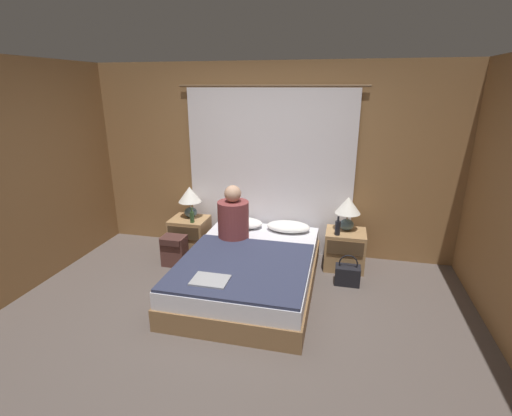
{
  "coord_description": "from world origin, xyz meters",
  "views": [
    {
      "loc": [
        0.93,
        -2.97,
        2.2
      ],
      "look_at": [
        0.0,
        0.98,
        0.86
      ],
      "focal_mm": 26.0,
      "sensor_mm": 36.0,
      "label": 1
    }
  ],
  "objects_px": {
    "nightstand_right": "(345,249)",
    "beer_bottle_on_right_stand": "(338,228)",
    "nightstand_left": "(190,235)",
    "pillow_left": "(242,223)",
    "pillow_right": "(288,227)",
    "laptop_on_bed": "(210,280)",
    "handbag_on_floor": "(347,274)",
    "bed": "(250,271)",
    "person_left_in_bed": "(233,217)",
    "beer_bottle_on_left_stand": "(192,217)",
    "lamp_right": "(348,209)",
    "backpack_on_floor": "(174,249)",
    "lamp_left": "(190,197)"
  },
  "relations": [
    {
      "from": "nightstand_right",
      "to": "beer_bottle_on_right_stand",
      "type": "xyz_separation_m",
      "value": [
        -0.11,
        -0.13,
        0.33
      ]
    },
    {
      "from": "nightstand_left",
      "to": "pillow_left",
      "type": "xyz_separation_m",
      "value": [
        0.73,
        0.05,
        0.22
      ]
    },
    {
      "from": "nightstand_left",
      "to": "pillow_left",
      "type": "bearing_deg",
      "value": 3.8
    },
    {
      "from": "nightstand_right",
      "to": "pillow_right",
      "type": "bearing_deg",
      "value": 176.2
    },
    {
      "from": "laptop_on_bed",
      "to": "handbag_on_floor",
      "type": "xyz_separation_m",
      "value": [
        1.29,
        1.04,
        -0.33
      ]
    },
    {
      "from": "bed",
      "to": "handbag_on_floor",
      "type": "bearing_deg",
      "value": 16.74
    },
    {
      "from": "pillow_left",
      "to": "person_left_in_bed",
      "type": "height_order",
      "value": "person_left_in_bed"
    },
    {
      "from": "nightstand_left",
      "to": "handbag_on_floor",
      "type": "relative_size",
      "value": 1.32
    },
    {
      "from": "beer_bottle_on_left_stand",
      "to": "handbag_on_floor",
      "type": "distance_m",
      "value": 2.1
    },
    {
      "from": "bed",
      "to": "person_left_in_bed",
      "type": "relative_size",
      "value": 3.01
    },
    {
      "from": "laptop_on_bed",
      "to": "beer_bottle_on_left_stand",
      "type": "bearing_deg",
      "value": 118.75
    },
    {
      "from": "bed",
      "to": "laptop_on_bed",
      "type": "height_order",
      "value": "laptop_on_bed"
    },
    {
      "from": "lamp_right",
      "to": "pillow_right",
      "type": "relative_size",
      "value": 0.76
    },
    {
      "from": "pillow_right",
      "to": "beer_bottle_on_right_stand",
      "type": "height_order",
      "value": "beer_bottle_on_right_stand"
    },
    {
      "from": "person_left_in_bed",
      "to": "beer_bottle_on_left_stand",
      "type": "height_order",
      "value": "person_left_in_bed"
    },
    {
      "from": "nightstand_right",
      "to": "laptop_on_bed",
      "type": "bearing_deg",
      "value": -130.48
    },
    {
      "from": "lamp_right",
      "to": "beer_bottle_on_right_stand",
      "type": "xyz_separation_m",
      "value": [
        -0.11,
        -0.2,
        -0.19
      ]
    },
    {
      "from": "beer_bottle_on_right_stand",
      "to": "laptop_on_bed",
      "type": "xyz_separation_m",
      "value": [
        -1.14,
        -1.34,
        -0.13
      ]
    },
    {
      "from": "bed",
      "to": "person_left_in_bed",
      "type": "height_order",
      "value": "person_left_in_bed"
    },
    {
      "from": "bed",
      "to": "lamp_right",
      "type": "bearing_deg",
      "value": 38.2
    },
    {
      "from": "bed",
      "to": "beer_bottle_on_right_stand",
      "type": "bearing_deg",
      "value": 33.68
    },
    {
      "from": "pillow_left",
      "to": "backpack_on_floor",
      "type": "distance_m",
      "value": 0.94
    },
    {
      "from": "pillow_right",
      "to": "handbag_on_floor",
      "type": "xyz_separation_m",
      "value": [
        0.77,
        -0.47,
        -0.35
      ]
    },
    {
      "from": "nightstand_left",
      "to": "laptop_on_bed",
      "type": "bearing_deg",
      "value": -60.33
    },
    {
      "from": "nightstand_left",
      "to": "beer_bottle_on_right_stand",
      "type": "height_order",
      "value": "beer_bottle_on_right_stand"
    },
    {
      "from": "beer_bottle_on_right_stand",
      "to": "handbag_on_floor",
      "type": "height_order",
      "value": "beer_bottle_on_right_stand"
    },
    {
      "from": "handbag_on_floor",
      "to": "person_left_in_bed",
      "type": "bearing_deg",
      "value": 176.63
    },
    {
      "from": "nightstand_right",
      "to": "backpack_on_floor",
      "type": "xyz_separation_m",
      "value": [
        -2.12,
        -0.43,
        -0.02
      ]
    },
    {
      "from": "beer_bottle_on_left_stand",
      "to": "nightstand_left",
      "type": "bearing_deg",
      "value": 128.26
    },
    {
      "from": "lamp_left",
      "to": "lamp_right",
      "type": "relative_size",
      "value": 1.0
    },
    {
      "from": "nightstand_right",
      "to": "beer_bottle_on_right_stand",
      "type": "distance_m",
      "value": 0.37
    },
    {
      "from": "lamp_left",
      "to": "beer_bottle_on_right_stand",
      "type": "relative_size",
      "value": 1.82
    },
    {
      "from": "beer_bottle_on_left_stand",
      "to": "backpack_on_floor",
      "type": "relative_size",
      "value": 0.52
    },
    {
      "from": "handbag_on_floor",
      "to": "lamp_left",
      "type": "bearing_deg",
      "value": 166.94
    },
    {
      "from": "nightstand_right",
      "to": "pillow_left",
      "type": "xyz_separation_m",
      "value": [
        -1.36,
        0.05,
        0.22
      ]
    },
    {
      "from": "beer_bottle_on_right_stand",
      "to": "person_left_in_bed",
      "type": "bearing_deg",
      "value": -170.2
    },
    {
      "from": "person_left_in_bed",
      "to": "lamp_right",
      "type": "bearing_deg",
      "value": 16.93
    },
    {
      "from": "beer_bottle_on_left_stand",
      "to": "bed",
      "type": "bearing_deg",
      "value": -33.55
    },
    {
      "from": "pillow_right",
      "to": "lamp_left",
      "type": "bearing_deg",
      "value": 179.2
    },
    {
      "from": "lamp_left",
      "to": "nightstand_right",
      "type": "bearing_deg",
      "value": -1.85
    },
    {
      "from": "pillow_right",
      "to": "backpack_on_floor",
      "type": "relative_size",
      "value": 1.43
    },
    {
      "from": "bed",
      "to": "pillow_right",
      "type": "distance_m",
      "value": 0.9
    },
    {
      "from": "backpack_on_floor",
      "to": "handbag_on_floor",
      "type": "height_order",
      "value": "backpack_on_floor"
    },
    {
      "from": "nightstand_left",
      "to": "laptop_on_bed",
      "type": "height_order",
      "value": "nightstand_left"
    },
    {
      "from": "nightstand_right",
      "to": "beer_bottle_on_left_stand",
      "type": "bearing_deg",
      "value": -176.28
    },
    {
      "from": "pillow_right",
      "to": "laptop_on_bed",
      "type": "height_order",
      "value": "pillow_right"
    },
    {
      "from": "bed",
      "to": "nightstand_right",
      "type": "bearing_deg",
      "value": 35.84
    },
    {
      "from": "lamp_left",
      "to": "backpack_on_floor",
      "type": "distance_m",
      "value": 0.74
    },
    {
      "from": "nightstand_right",
      "to": "laptop_on_bed",
      "type": "distance_m",
      "value": 1.94
    },
    {
      "from": "lamp_left",
      "to": "beer_bottle_on_left_stand",
      "type": "xyz_separation_m",
      "value": [
        0.1,
        -0.2,
        -0.2
      ]
    }
  ]
}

